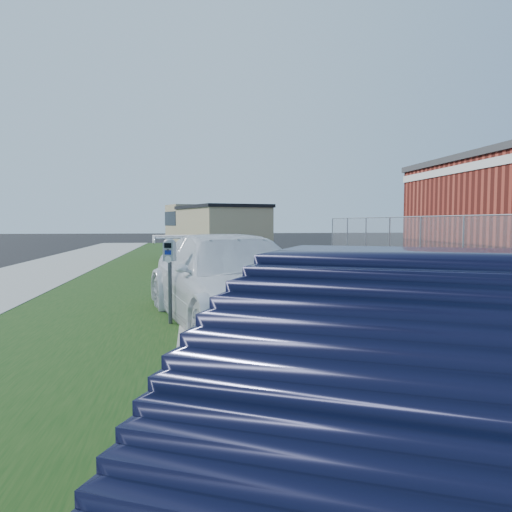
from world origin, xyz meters
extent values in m
plane|color=black|center=(0.00, 0.00, 0.00)|extent=(120.00, 120.00, 0.00)
cube|color=gray|center=(-2.60, 2.00, 0.07)|extent=(0.25, 50.00, 0.15)
cube|color=black|center=(-4.20, 2.00, 0.07)|extent=(3.00, 50.00, 0.13)
plane|color=slate|center=(6.00, 7.00, 0.90)|extent=(0.00, 30.00, 30.00)
cylinder|color=#9298A0|center=(6.00, 7.00, 1.80)|extent=(0.04, 30.00, 0.04)
cylinder|color=#9298A0|center=(6.00, 7.00, 0.90)|extent=(0.06, 0.06, 1.80)
cylinder|color=#9298A0|center=(6.00, 10.00, 0.90)|extent=(0.06, 0.06, 1.80)
cylinder|color=#9298A0|center=(6.00, 13.00, 0.90)|extent=(0.06, 0.06, 1.80)
cylinder|color=#9298A0|center=(6.00, 16.00, 0.90)|extent=(0.06, 0.06, 1.80)
cylinder|color=#9298A0|center=(6.00, 19.00, 0.90)|extent=(0.06, 0.06, 1.80)
cylinder|color=#9298A0|center=(6.00, 22.00, 0.90)|extent=(0.06, 0.06, 1.80)
cube|color=silver|center=(7.48, 8.00, 3.60)|extent=(0.06, 14.00, 0.30)
cylinder|color=#3F4247|center=(-2.86, -0.55, 0.57)|extent=(0.08, 0.08, 0.91)
cube|color=gray|center=(-2.86, -0.55, 1.18)|extent=(0.19, 0.16, 0.27)
ellipsoid|color=gray|center=(-2.86, -0.55, 1.32)|extent=(0.20, 0.17, 0.10)
cube|color=black|center=(-2.88, -0.60, 1.28)|extent=(0.10, 0.05, 0.07)
cube|color=navy|center=(-2.88, -0.60, 1.18)|extent=(0.09, 0.04, 0.06)
cylinder|color=silver|center=(-2.88, -0.60, 1.08)|extent=(0.09, 0.04, 0.10)
cube|color=#3F4247|center=(-2.88, -0.60, 1.20)|extent=(0.04, 0.02, 0.05)
imported|color=white|center=(-1.91, -0.24, 0.71)|extent=(3.06, 5.21, 1.42)
cube|color=black|center=(-1.78, 9.71, 0.64)|extent=(3.52, 5.98, 0.31)
cube|color=#958560|center=(-2.38, 11.65, 1.37)|extent=(2.45, 2.13, 1.77)
cube|color=black|center=(-2.38, 11.65, 1.72)|extent=(2.48, 2.16, 0.53)
cube|color=#958560|center=(-1.57, 9.03, 1.37)|extent=(3.12, 4.17, 1.41)
cube|color=black|center=(-1.57, 9.03, 2.10)|extent=(3.23, 4.28, 0.11)
cube|color=black|center=(-2.62, 12.46, 0.57)|extent=(2.07, 0.75, 0.27)
cylinder|color=black|center=(-3.32, 11.27, 0.44)|extent=(0.53, 0.93, 0.88)
cylinder|color=black|center=(-1.38, 11.87, 0.44)|extent=(0.53, 0.93, 0.88)
cylinder|color=black|center=(-2.62, 8.99, 0.44)|extent=(0.53, 0.93, 0.88)
cylinder|color=black|center=(-0.68, 9.59, 0.44)|extent=(0.53, 0.93, 0.88)
cylinder|color=black|center=(-2.15, 7.47, 0.44)|extent=(0.53, 0.93, 0.88)
cylinder|color=black|center=(-0.21, 8.07, 0.44)|extent=(0.53, 0.93, 0.88)
camera|label=1|loc=(-2.52, -7.86, 1.62)|focal=35.00mm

